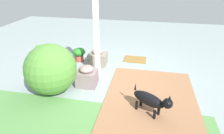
{
  "coord_description": "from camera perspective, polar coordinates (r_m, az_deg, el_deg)",
  "views": [
    {
      "loc": [
        -0.74,
        3.86,
        2.28
      ],
      "look_at": [
        0.01,
        0.1,
        0.34
      ],
      "focal_mm": 30.22,
      "sensor_mm": 36.0,
      "label": 1
    }
  ],
  "objects": [
    {
      "name": "ground_plane",
      "position": [
        4.55,
        0.38,
        -3.31
      ],
      "size": [
        12.0,
        12.0,
        0.0
      ],
      "primitive_type": "plane",
      "color": "#8A9898"
    },
    {
      "name": "brick_path",
      "position": [
        3.92,
        11.54,
        -9.3
      ],
      "size": [
        1.8,
        2.4,
        0.02
      ],
      "primitive_type": "cube",
      "color": "#966645",
      "rests_on": "ground"
    },
    {
      "name": "porch_pillar",
      "position": [
        4.27,
        -4.68,
        9.58
      ],
      "size": [
        0.1,
        0.1,
        2.05
      ],
      "primitive_type": "cube",
      "color": "white",
      "rests_on": "ground"
    },
    {
      "name": "stone_planter_nearest",
      "position": [
        5.12,
        -4.32,
        2.81
      ],
      "size": [
        0.48,
        0.39,
        0.46
      ],
      "color": "gray",
      "rests_on": "ground"
    },
    {
      "name": "stone_planter_mid",
      "position": [
        4.2,
        -7.58,
        -2.84
      ],
      "size": [
        0.45,
        0.41,
        0.48
      ],
      "color": "gray",
      "rests_on": "ground"
    },
    {
      "name": "round_shrub",
      "position": [
        4.01,
        -18.0,
        -0.66
      ],
      "size": [
        1.04,
        1.04,
        1.04
      ],
      "primitive_type": "sphere",
      "color": "#4D8434",
      "rests_on": "ground"
    },
    {
      "name": "terracotta_pot_broad",
      "position": [
        5.39,
        -9.94,
        4.05
      ],
      "size": [
        0.36,
        0.36,
        0.39
      ],
      "color": "#A74D3E",
      "rests_on": "ground"
    },
    {
      "name": "terracotta_pot_tall",
      "position": [
        5.02,
        -20.48,
        1.24
      ],
      "size": [
        0.3,
        0.3,
        0.7
      ],
      "color": "#C66D3D",
      "rests_on": "ground"
    },
    {
      "name": "terracotta_pot_spiky",
      "position": [
        4.92,
        -12.68,
        2.11
      ],
      "size": [
        0.23,
        0.23,
        0.58
      ],
      "color": "#B85D43",
      "rests_on": "ground"
    },
    {
      "name": "dog",
      "position": [
        3.38,
        11.72,
        -9.79
      ],
      "size": [
        0.7,
        0.51,
        0.51
      ],
      "color": "black",
      "rests_on": "ground"
    },
    {
      "name": "doormat",
      "position": [
        5.5,
        7.02,
        2.29
      ],
      "size": [
        0.62,
        0.45,
        0.03
      ],
      "primitive_type": "cube",
      "rotation": [
        0.0,
        0.0,
        0.0
      ],
      "color": "olive",
      "rests_on": "ground"
    }
  ]
}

